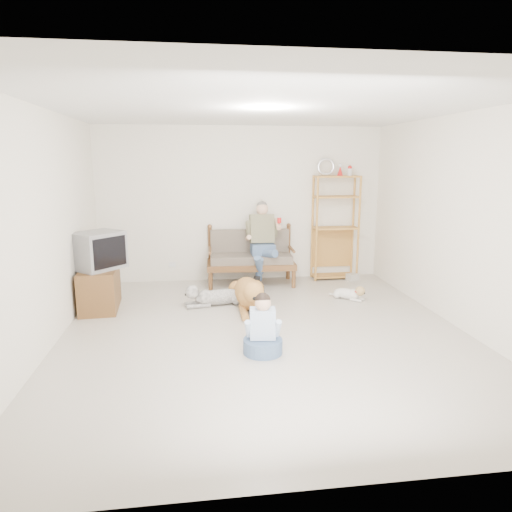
{
  "coord_description": "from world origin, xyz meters",
  "views": [
    {
      "loc": [
        -0.82,
        -5.28,
        2.11
      ],
      "look_at": [
        0.02,
        1.0,
        0.78
      ],
      "focal_mm": 32.0,
      "sensor_mm": 36.0,
      "label": 1
    }
  ],
  "objects": [
    {
      "name": "wall_front",
      "position": [
        0.0,
        -2.75,
        1.35
      ],
      "size": [
        5.0,
        0.0,
        5.0
      ],
      "primitive_type": "plane",
      "rotation": [
        -1.57,
        0.0,
        0.0
      ],
      "color": "silver",
      "rests_on": "ground"
    },
    {
      "name": "terrier",
      "position": [
        1.53,
        1.25,
        0.1
      ],
      "size": [
        0.5,
        0.47,
        0.24
      ],
      "rotation": [
        0.0,
        0.0,
        0.81
      ],
      "color": "white",
      "rests_on": "ground"
    },
    {
      "name": "child",
      "position": [
        -0.11,
        -0.55,
        0.25
      ],
      "size": [
        0.44,
        0.44,
        0.7
      ],
      "rotation": [
        0.0,
        0.0,
        -0.1
      ],
      "color": "#4C618B",
      "rests_on": "ground"
    },
    {
      "name": "golden_retriever",
      "position": [
        -0.06,
        1.1,
        0.21
      ],
      "size": [
        0.43,
        1.69,
        0.51
      ],
      "rotation": [
        0.0,
        0.0,
        -0.01
      ],
      "color": "#AC843B",
      "rests_on": "ground"
    },
    {
      "name": "shaggy_dog",
      "position": [
        -0.58,
        1.25,
        0.13
      ],
      "size": [
        1.1,
        0.4,
        0.33
      ],
      "rotation": [
        0.0,
        0.0,
        -1.39
      ],
      "color": "white",
      "rests_on": "ground"
    },
    {
      "name": "ceiling",
      "position": [
        0.0,
        0.0,
        2.7
      ],
      "size": [
        5.5,
        5.5,
        0.0
      ],
      "primitive_type": "plane",
      "rotation": [
        3.14,
        0.0,
        0.0
      ],
      "color": "silver",
      "rests_on": "ground"
    },
    {
      "name": "wall_back",
      "position": [
        0.0,
        2.75,
        1.35
      ],
      "size": [
        5.0,
        0.0,
        5.0
      ],
      "primitive_type": "plane",
      "rotation": [
        1.57,
        0.0,
        0.0
      ],
      "color": "silver",
      "rests_on": "ground"
    },
    {
      "name": "floor",
      "position": [
        0.0,
        0.0,
        0.0
      ],
      "size": [
        5.5,
        5.5,
        0.0
      ],
      "primitive_type": "plane",
      "color": "beige",
      "rests_on": "ground"
    },
    {
      "name": "crt_tv",
      "position": [
        -2.2,
        1.29,
        0.86
      ],
      "size": [
        0.8,
        0.81,
        0.53
      ],
      "rotation": [
        0.0,
        0.0,
        -0.73
      ],
      "color": "slate",
      "rests_on": "tv_stand"
    },
    {
      "name": "wall_right",
      "position": [
        2.5,
        0.0,
        1.35
      ],
      "size": [
        0.0,
        5.5,
        5.5
      ],
      "primitive_type": "plane",
      "rotation": [
        1.57,
        0.0,
        -1.57
      ],
      "color": "silver",
      "rests_on": "ground"
    },
    {
      "name": "loveseat",
      "position": [
        0.11,
        2.42,
        0.49
      ],
      "size": [
        1.53,
        0.76,
        0.95
      ],
      "rotation": [
        0.0,
        0.0,
        -0.04
      ],
      "color": "brown",
      "rests_on": "ground"
    },
    {
      "name": "tv_stand",
      "position": [
        -2.23,
        1.31,
        0.3
      ],
      "size": [
        0.56,
        0.93,
        0.6
      ],
      "rotation": [
        0.0,
        0.0,
        0.06
      ],
      "color": "brown",
      "rests_on": "ground"
    },
    {
      "name": "man",
      "position": [
        0.29,
        2.21,
        0.66
      ],
      "size": [
        0.54,
        0.78,
        1.26
      ],
      "color": "#4C618B",
      "rests_on": "loveseat"
    },
    {
      "name": "etagere",
      "position": [
        1.66,
        2.55,
        0.95
      ],
      "size": [
        0.82,
        0.36,
        2.16
      ],
      "color": "#BD873B",
      "rests_on": "ground"
    },
    {
      "name": "book_stack",
      "position": [
        1.95,
        2.35,
        0.06
      ],
      "size": [
        0.23,
        0.2,
        0.12
      ],
      "primitive_type": "cube",
      "rotation": [
        0.0,
        0.0,
        0.34
      ],
      "color": "beige",
      "rests_on": "ground"
    },
    {
      "name": "wall_left",
      "position": [
        -2.5,
        0.0,
        1.35
      ],
      "size": [
        0.0,
        5.5,
        5.5
      ],
      "primitive_type": "plane",
      "rotation": [
        1.57,
        0.0,
        1.57
      ],
      "color": "silver",
      "rests_on": "ground"
    },
    {
      "name": "wall_outlet",
      "position": [
        -1.25,
        2.73,
        0.3
      ],
      "size": [
        0.12,
        0.02,
        0.08
      ],
      "primitive_type": "cube",
      "color": "silver",
      "rests_on": "ground"
    }
  ]
}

